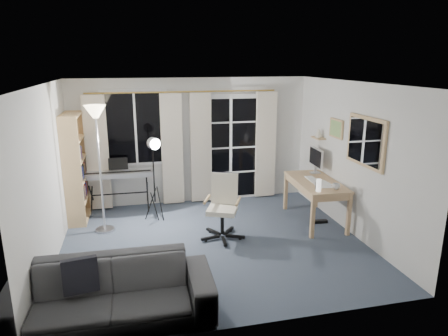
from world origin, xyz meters
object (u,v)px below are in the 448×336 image
Objects in this scene: studio_light at (154,153)px; keyboard_piano at (119,175)px; torchiere_lamp at (97,131)px; office_chair at (224,200)px; sofa at (110,283)px; monitor at (316,158)px; bookshelf at (74,171)px; desk at (316,186)px; mug at (336,186)px.

keyboard_piano is at bearing 112.70° from studio_light.
torchiere_lamp reaches higher than office_chair.
office_chair is at bearing 48.84° from sofa.
monitor is 4.33m from sofa.
torchiere_lamp reaches higher than bookshelf.
office_chair reaches higher than keyboard_piano.
torchiere_lamp is 0.94× the size of sofa.
sofa is (-0.65, -2.65, -0.78)m from studio_light.
desk is (3.52, -0.41, -1.01)m from torchiere_lamp.
torchiere_lamp is 3.83m from mug.
torchiere_lamp is 3.77m from monitor.
mug is (1.76, -0.29, 0.20)m from office_chair.
studio_light reaches higher than office_chair.
office_chair is (1.62, -1.43, -0.12)m from keyboard_piano.
bookshelf is 4.24m from monitor.
torchiere_lamp is 1.27m from keyboard_piano.
monitor is at bearing 0.68° from torchiere_lamp.
keyboard_piano is 0.99m from studio_light.
keyboard_piano is at bearing 16.21° from bookshelf.
desk is 0.61m from monitor.
sofa is (-1.65, -1.81, -0.17)m from office_chair.
studio_light reaches higher than keyboard_piano.
studio_light is at bearing 14.58° from torchiere_lamp.
monitor is (3.72, 0.04, -0.64)m from torchiere_lamp.
keyboard_piano is 3.57m from monitor.
studio_light is 1.50× the size of office_chair.
office_chair is 0.72× the size of desk.
keyboard_piano is 3.79m from mug.
office_chair is at bearing 170.57° from mug.
studio_light reaches higher than sofa.
bookshelf is at bearing 127.71° from torchiere_lamp.
studio_light is (1.34, -0.40, 0.32)m from bookshelf.
studio_light reaches higher than monitor.
sofa is at bearing -109.08° from office_chair.
monitor is 0.98m from mug.
mug is (3.62, -0.91, -0.86)m from torchiere_lamp.
desk is (4.00, -1.03, -0.24)m from bookshelf.
monitor is at bearing 69.34° from desk.
studio_light is (0.62, -0.60, 0.50)m from keyboard_piano.
studio_light is at bearing 169.61° from desk.
mug reaches higher than sofa.
keyboard_piano is 2.16m from office_chair.
office_chair is at bearing -63.28° from studio_light.
bookshelf is 1.10m from torchiere_lamp.
office_chair reaches higher than sofa.
mug is 0.06× the size of sofa.
studio_light is 3.01m from mug.
bookshelf is 0.77m from keyboard_piano.
sofa is at bearing -89.77° from keyboard_piano.
desk is 2.65× the size of monitor.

